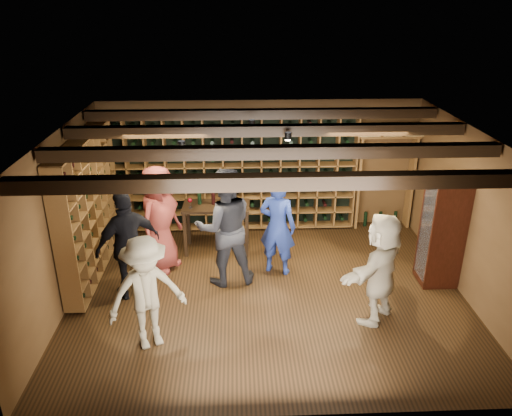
{
  "coord_description": "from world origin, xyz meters",
  "views": [
    {
      "loc": [
        -0.46,
        -6.62,
        4.29
      ],
      "look_at": [
        -0.18,
        0.2,
        1.34
      ],
      "focal_mm": 35.0,
      "sensor_mm": 36.0,
      "label": 1
    }
  ],
  "objects_px": {
    "man_blue_shirt": "(278,226)",
    "man_grey_suit": "(225,227)",
    "display_cabinet": "(442,234)",
    "guest_red_floral": "(159,219)",
    "guest_beige": "(380,268)",
    "guest_khaki": "(146,293)",
    "tasting_table": "(216,210)",
    "guest_woman_black": "(128,245)"
  },
  "relations": [
    {
      "from": "man_grey_suit",
      "to": "tasting_table",
      "type": "bearing_deg",
      "value": -91.29
    },
    {
      "from": "guest_woman_black",
      "to": "guest_red_floral",
      "type": "bearing_deg",
      "value": -147.32
    },
    {
      "from": "man_blue_shirt",
      "to": "guest_beige",
      "type": "relative_size",
      "value": 1.02
    },
    {
      "from": "man_blue_shirt",
      "to": "guest_khaki",
      "type": "xyz_separation_m",
      "value": [
        -1.82,
        -1.82,
        -0.04
      ]
    },
    {
      "from": "guest_woman_black",
      "to": "guest_khaki",
      "type": "height_order",
      "value": "guest_woman_black"
    },
    {
      "from": "man_blue_shirt",
      "to": "man_grey_suit",
      "type": "relative_size",
      "value": 0.86
    },
    {
      "from": "guest_beige",
      "to": "tasting_table",
      "type": "xyz_separation_m",
      "value": [
        -2.33,
        2.16,
        -0.03
      ]
    },
    {
      "from": "man_grey_suit",
      "to": "guest_beige",
      "type": "distance_m",
      "value": 2.42
    },
    {
      "from": "guest_woman_black",
      "to": "tasting_table",
      "type": "distance_m",
      "value": 1.89
    },
    {
      "from": "guest_red_floral",
      "to": "guest_khaki",
      "type": "bearing_deg",
      "value": -149.36
    },
    {
      "from": "man_blue_shirt",
      "to": "guest_woman_black",
      "type": "distance_m",
      "value": 2.35
    },
    {
      "from": "man_blue_shirt",
      "to": "guest_khaki",
      "type": "bearing_deg",
      "value": 66.59
    },
    {
      "from": "guest_khaki",
      "to": "guest_beige",
      "type": "distance_m",
      "value": 3.16
    },
    {
      "from": "guest_woman_black",
      "to": "guest_beige",
      "type": "xyz_separation_m",
      "value": [
        3.58,
        -0.75,
        -0.05
      ]
    },
    {
      "from": "display_cabinet",
      "to": "guest_beige",
      "type": "distance_m",
      "value": 1.53
    },
    {
      "from": "guest_woman_black",
      "to": "guest_khaki",
      "type": "xyz_separation_m",
      "value": [
        0.45,
        -1.21,
        -0.07
      ]
    },
    {
      "from": "display_cabinet",
      "to": "guest_red_floral",
      "type": "distance_m",
      "value": 4.49
    },
    {
      "from": "display_cabinet",
      "to": "guest_woman_black",
      "type": "bearing_deg",
      "value": -177.86
    },
    {
      "from": "guest_woman_black",
      "to": "tasting_table",
      "type": "bearing_deg",
      "value": -166.01
    },
    {
      "from": "man_grey_suit",
      "to": "guest_khaki",
      "type": "xyz_separation_m",
      "value": [
        -0.97,
        -1.55,
        -0.17
      ]
    },
    {
      "from": "guest_beige",
      "to": "tasting_table",
      "type": "relative_size",
      "value": 1.36
    },
    {
      "from": "guest_khaki",
      "to": "guest_beige",
      "type": "bearing_deg",
      "value": -16.53
    },
    {
      "from": "guest_woman_black",
      "to": "guest_beige",
      "type": "bearing_deg",
      "value": 133.83
    },
    {
      "from": "man_grey_suit",
      "to": "guest_red_floral",
      "type": "distance_m",
      "value": 1.18
    },
    {
      "from": "guest_red_floral",
      "to": "guest_khaki",
      "type": "height_order",
      "value": "guest_red_floral"
    },
    {
      "from": "guest_red_floral",
      "to": "man_blue_shirt",
      "type": "bearing_deg",
      "value": -68.65
    },
    {
      "from": "man_grey_suit",
      "to": "guest_khaki",
      "type": "height_order",
      "value": "man_grey_suit"
    },
    {
      "from": "guest_khaki",
      "to": "tasting_table",
      "type": "relative_size",
      "value": 1.33
    },
    {
      "from": "man_grey_suit",
      "to": "guest_khaki",
      "type": "bearing_deg",
      "value": 47.47
    },
    {
      "from": "man_grey_suit",
      "to": "display_cabinet",
      "type": "bearing_deg",
      "value": 166.88
    },
    {
      "from": "guest_red_floral",
      "to": "tasting_table",
      "type": "xyz_separation_m",
      "value": [
        0.9,
        0.59,
        -0.12
      ]
    },
    {
      "from": "man_grey_suit",
      "to": "guest_woman_black",
      "type": "height_order",
      "value": "man_grey_suit"
    },
    {
      "from": "guest_beige",
      "to": "man_grey_suit",
      "type": "bearing_deg",
      "value": -75.5
    },
    {
      "from": "display_cabinet",
      "to": "man_blue_shirt",
      "type": "height_order",
      "value": "display_cabinet"
    },
    {
      "from": "man_blue_shirt",
      "to": "guest_beige",
      "type": "height_order",
      "value": "man_blue_shirt"
    },
    {
      "from": "guest_beige",
      "to": "guest_khaki",
      "type": "bearing_deg",
      "value": -40.31
    },
    {
      "from": "man_grey_suit",
      "to": "guest_woman_black",
      "type": "xyz_separation_m",
      "value": [
        -1.43,
        -0.34,
        -0.1
      ]
    },
    {
      "from": "display_cabinet",
      "to": "guest_beige",
      "type": "relative_size",
      "value": 1.08
    },
    {
      "from": "guest_red_floral",
      "to": "guest_khaki",
      "type": "distance_m",
      "value": 2.04
    },
    {
      "from": "display_cabinet",
      "to": "man_grey_suit",
      "type": "xyz_separation_m",
      "value": [
        -3.37,
        0.16,
        0.1
      ]
    },
    {
      "from": "guest_khaki",
      "to": "guest_beige",
      "type": "xyz_separation_m",
      "value": [
        3.13,
        0.46,
        0.02
      ]
    },
    {
      "from": "display_cabinet",
      "to": "guest_beige",
      "type": "bearing_deg",
      "value": -142.52
    }
  ]
}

